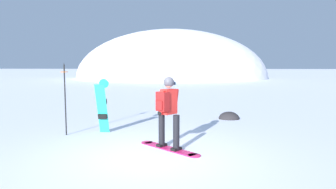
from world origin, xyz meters
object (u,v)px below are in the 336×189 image
object	(u,v)px
snowboarder_main	(168,111)
piste_marker_near	(65,94)
spare_snowboard	(102,106)
rock_dark	(229,119)

from	to	relation	value
snowboarder_main	piste_marker_near	bearing A→B (deg)	157.66
snowboarder_main	piste_marker_near	xyz separation A→B (m)	(-2.99, 1.23, 0.25)
spare_snowboard	snowboarder_main	bearing A→B (deg)	-36.25
piste_marker_near	spare_snowboard	bearing A→B (deg)	13.39
rock_dark	piste_marker_near	bearing A→B (deg)	-149.54
spare_snowboard	piste_marker_near	bearing A→B (deg)	-166.61
snowboarder_main	spare_snowboard	distance (m)	2.48
spare_snowboard	piste_marker_near	xyz separation A→B (m)	(-0.99, -0.24, 0.36)
spare_snowboard	piste_marker_near	size ratio (longest dim) A/B	0.78
piste_marker_near	rock_dark	distance (m)	5.86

